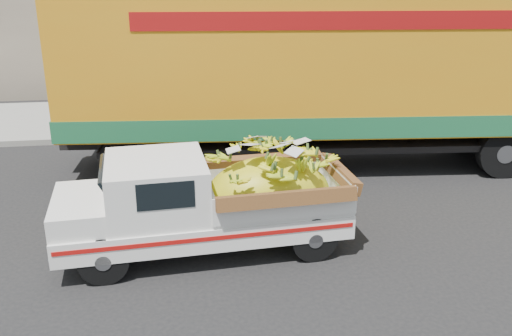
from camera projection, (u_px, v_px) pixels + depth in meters
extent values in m
plane|color=black|center=(251.00, 231.00, 9.93)|extent=(100.00, 100.00, 0.00)
cube|color=gray|center=(224.00, 134.00, 15.14)|extent=(60.00, 0.25, 0.15)
cube|color=gray|center=(218.00, 114.00, 17.09)|extent=(60.00, 4.00, 0.14)
cylinder|color=black|center=(103.00, 260.00, 8.23)|extent=(0.75, 0.27, 0.73)
cylinder|color=black|center=(106.00, 219.00, 9.52)|extent=(0.75, 0.27, 0.73)
cylinder|color=black|center=(314.00, 238.00, 8.87)|extent=(0.75, 0.27, 0.73)
cylinder|color=black|center=(290.00, 203.00, 10.16)|extent=(0.75, 0.27, 0.73)
cube|color=silver|center=(203.00, 219.00, 9.12)|extent=(4.65, 1.99, 0.38)
cube|color=#A50F0C|center=(210.00, 239.00, 8.35)|extent=(4.43, 0.36, 0.07)
cube|color=silver|center=(58.00, 239.00, 8.71)|extent=(0.22, 1.61, 0.14)
cube|color=silver|center=(80.00, 209.00, 8.63)|extent=(0.94, 1.60, 0.35)
cube|color=silver|center=(156.00, 187.00, 8.77)|extent=(1.62, 1.69, 0.87)
cube|color=black|center=(166.00, 196.00, 8.01)|extent=(0.82, 0.07, 0.41)
cube|color=silver|center=(273.00, 188.00, 9.21)|extent=(2.34, 1.81, 0.49)
ellipsoid|color=yellow|center=(267.00, 194.00, 9.22)|extent=(2.10, 1.47, 1.24)
cylinder|color=black|center=(503.00, 152.00, 12.24)|extent=(1.12, 0.41, 1.10)
cylinder|color=black|center=(465.00, 126.00, 14.11)|extent=(1.12, 0.41, 1.10)
cylinder|color=black|center=(127.00, 159.00, 11.81)|extent=(1.12, 0.41, 1.10)
cylinder|color=black|center=(140.00, 132.00, 13.69)|extent=(1.12, 0.41, 1.10)
cube|color=black|center=(333.00, 131.00, 12.91)|extent=(12.04, 1.96, 0.36)
cube|color=#C07E12|center=(337.00, 60.00, 12.35)|extent=(11.92, 3.43, 2.84)
cube|color=#1A5D35|center=(334.00, 113.00, 12.76)|extent=(11.98, 3.46, 0.45)
cube|color=maroon|center=(352.00, 21.00, 10.84)|extent=(8.37, 0.69, 0.35)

